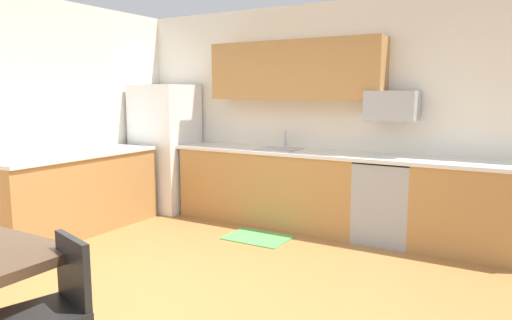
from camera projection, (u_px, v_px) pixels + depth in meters
The scene contains 15 objects.
ground_plane at pixel (192, 300), 3.72m from camera, with size 12.00×12.00×0.00m, color #9E6B38.
wall_back at pixel (323, 116), 5.79m from camera, with size 5.80×0.10×2.70m, color silver.
cabinet_run_back at pixel (269, 187), 5.91m from camera, with size 2.35×0.60×0.90m, color #AD7A42.
cabinet_run_back_right at pixel (475, 211), 4.72m from camera, with size 1.20×0.60×0.90m, color #AD7A42.
cabinet_run_left at pixel (78, 195), 5.49m from camera, with size 0.60×2.00×0.90m, color #AD7A42.
countertop_back at pixel (311, 153), 5.55m from camera, with size 4.80×0.64×0.04m, color silver.
countertop_left at pixel (76, 155), 5.42m from camera, with size 0.64×2.00×0.04m, color silver.
upper_cabinets_back at pixel (294, 70), 5.68m from camera, with size 2.20×0.34×0.70m, color #AD7A42.
refrigerator at pixel (166, 147), 6.58m from camera, with size 0.76×0.70×1.74m, color white.
oven_range at pixel (386, 200), 5.17m from camera, with size 0.60×0.60×0.91m.
microwave at pixel (392, 105), 5.11m from camera, with size 0.54×0.36×0.32m, color #9EA0A5.
sink_basin at pixel (278, 154), 5.78m from camera, with size 0.48×0.40×0.14m, color #A5A8AD.
sink_faucet at pixel (285, 140), 5.91m from camera, with size 0.02×0.02×0.24m, color #B2B5BA.
chair_near_table at pixel (54, 303), 2.53m from camera, with size 0.50×0.50×0.85m.
floor_mat at pixel (258, 238), 5.31m from camera, with size 0.70×0.50×0.01m, color #4CA54C.
Camera 1 is at (2.21, -2.79, 1.63)m, focal length 32.96 mm.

